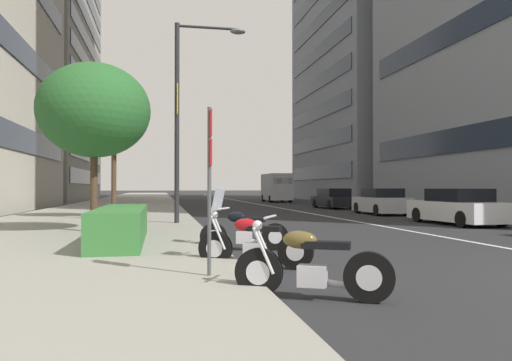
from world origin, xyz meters
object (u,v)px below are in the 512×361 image
(motorcycle_by_sign_pole, at_px, (252,244))
(parking_sign_by_curb, at_px, (210,170))
(car_far_down_avenue, at_px, (333,199))
(street_tree_by_lamp_post, at_px, (114,121))
(car_following_behind, at_px, (381,202))
(car_lead_in_lane, at_px, (458,208))
(street_tree_mid_sidewalk, at_px, (94,111))
(motorcycle_far_end_row, at_px, (311,268))
(motorcycle_nearest_camera, at_px, (243,232))
(delivery_van_ahead, at_px, (276,187))
(street_lamp_with_banners, at_px, (188,100))

(motorcycle_by_sign_pole, bearing_deg, parking_sign_by_curb, 86.15)
(car_far_down_avenue, bearing_deg, street_tree_by_lamp_post, 124.50)
(parking_sign_by_curb, bearing_deg, car_following_behind, -32.02)
(car_lead_in_lane, xyz_separation_m, car_far_down_avenue, (14.93, -0.13, -0.01))
(car_far_down_avenue, distance_m, street_tree_mid_sidewalk, 22.31)
(motorcycle_far_end_row, relative_size, motorcycle_nearest_camera, 0.95)
(motorcycle_nearest_camera, height_order, car_following_behind, motorcycle_nearest_camera)
(delivery_van_ahead, relative_size, street_lamp_with_banners, 0.67)
(street_lamp_with_banners, xyz_separation_m, street_tree_mid_sidewalk, (-3.19, 3.01, -0.95))
(delivery_van_ahead, height_order, street_lamp_with_banners, street_lamp_with_banners)
(car_following_behind, bearing_deg, motorcycle_by_sign_pole, 148.68)
(car_lead_in_lane, bearing_deg, street_lamp_with_banners, 82.51)
(car_following_behind, distance_m, parking_sign_by_curb, 20.88)
(car_lead_in_lane, relative_size, car_following_behind, 1.10)
(motorcycle_nearest_camera, bearing_deg, motorcycle_by_sign_pole, 97.18)
(motorcycle_nearest_camera, bearing_deg, car_far_down_avenue, -102.57)
(motorcycle_far_end_row, relative_size, motorcycle_by_sign_pole, 0.98)
(motorcycle_far_end_row, relative_size, car_following_behind, 0.48)
(delivery_van_ahead, distance_m, street_tree_mid_sidewalk, 35.25)
(motorcycle_far_end_row, xyz_separation_m, street_tree_mid_sidewalk, (9.35, 3.96, 3.39))
(car_lead_in_lane, xyz_separation_m, street_tree_mid_sidewalk, (-2.30, 13.68, 3.15))
(delivery_van_ahead, height_order, street_tree_by_lamp_post, street_tree_by_lamp_post)
(motorcycle_far_end_row, bearing_deg, parking_sign_by_curb, -18.02)
(car_far_down_avenue, xyz_separation_m, street_tree_by_lamp_post, (-10.34, 13.84, 3.74))
(motorcycle_by_sign_pole, bearing_deg, street_tree_by_lamp_post, -46.80)
(car_far_down_avenue, distance_m, parking_sign_by_curb, 27.72)
(motorcycle_far_end_row, xyz_separation_m, street_lamp_with_banners, (12.54, 0.95, 4.35))
(parking_sign_by_curb, relative_size, street_tree_by_lamp_post, 0.47)
(car_lead_in_lane, height_order, street_tree_mid_sidewalk, street_tree_mid_sidewalk)
(motorcycle_nearest_camera, relative_size, car_far_down_avenue, 0.49)
(street_lamp_with_banners, bearing_deg, car_far_down_avenue, -37.57)
(car_far_down_avenue, bearing_deg, street_lamp_with_banners, 140.16)
(car_following_behind, distance_m, delivery_van_ahead, 23.03)
(street_tree_mid_sidewalk, bearing_deg, car_following_behind, -55.34)
(delivery_van_ahead, xyz_separation_m, street_tree_mid_sidewalk, (-32.54, 13.35, 2.33))
(motorcycle_by_sign_pole, xyz_separation_m, car_lead_in_lane, (8.92, -10.01, 0.22))
(motorcycle_far_end_row, height_order, delivery_van_ahead, delivery_van_ahead)
(motorcycle_by_sign_pole, height_order, street_lamp_with_banners, street_lamp_with_banners)
(motorcycle_far_end_row, xyz_separation_m, delivery_van_ahead, (41.89, -9.39, 1.06))
(car_following_behind, height_order, car_far_down_avenue, car_following_behind)
(street_lamp_with_banners, distance_m, street_tree_by_lamp_post, 4.80)
(street_tree_mid_sidewalk, bearing_deg, street_tree_by_lamp_post, 0.22)
(motorcycle_far_end_row, bearing_deg, car_far_down_avenue, -84.15)
(motorcycle_nearest_camera, bearing_deg, street_tree_by_lamp_post, -57.96)
(motorcycle_nearest_camera, relative_size, car_following_behind, 0.50)
(car_far_down_avenue, xyz_separation_m, street_tree_mid_sidewalk, (-17.23, 13.81, 3.16))
(motorcycle_by_sign_pole, xyz_separation_m, car_far_down_avenue, (23.85, -10.14, 0.21))
(car_following_behind, relative_size, parking_sign_by_curb, 1.61)
(car_far_down_avenue, bearing_deg, motorcycle_by_sign_pole, 154.69)
(motorcycle_by_sign_pole, height_order, car_lead_in_lane, motorcycle_by_sign_pole)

